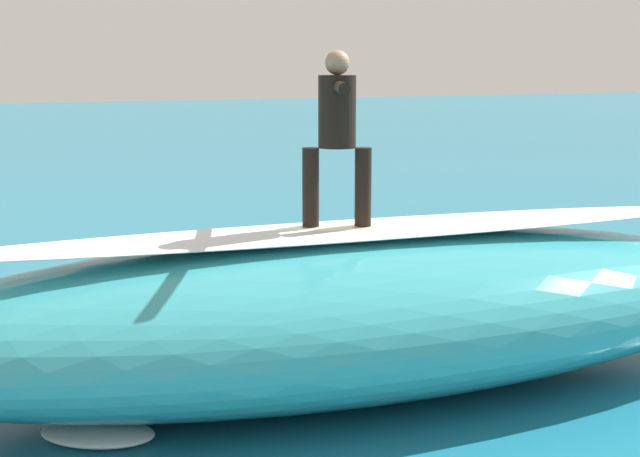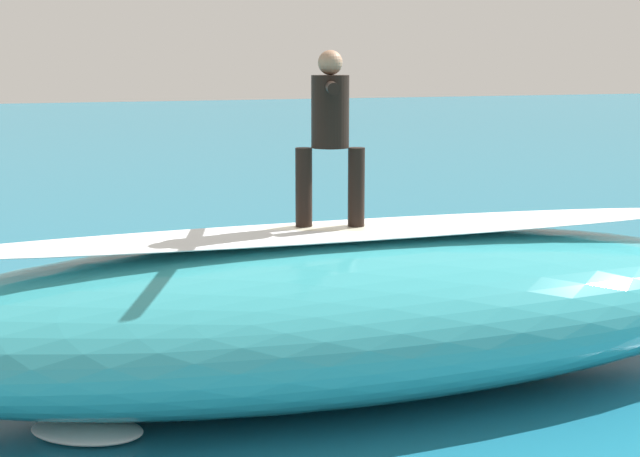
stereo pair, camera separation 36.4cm
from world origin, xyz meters
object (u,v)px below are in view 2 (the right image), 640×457
at_px(surfboard_riding, 330,231).
at_px(surfer_paddling, 317,279).
at_px(buoy_marker, 539,258).
at_px(surfer_riding, 330,125).
at_px(surfboard_paddling, 313,289).

xyz_separation_m(surfboard_riding, surfer_paddling, (-1.26, -3.79, -1.39)).
relative_size(surfboard_riding, buoy_marker, 2.28).
height_order(surfer_riding, buoy_marker, surfer_riding).
relative_size(surfboard_riding, surfboard_paddling, 0.87).
xyz_separation_m(surfer_riding, buoy_marker, (-4.80, -3.76, -2.36)).
height_order(surfboard_paddling, buoy_marker, buoy_marker).
height_order(surfer_riding, surfboard_paddling, surfer_riding).
bearing_deg(surfboard_riding, surfboard_paddling, -89.01).
distance_m(surfer_riding, surfboard_paddling, 4.86).
xyz_separation_m(surfboard_paddling, surfer_paddling, (-0.02, 0.14, 0.18)).
bearing_deg(surfboard_paddling, buoy_marker, -98.88).
height_order(surfboard_paddling, surfer_paddling, surfer_paddling).
distance_m(surfer_paddling, buoy_marker, 3.55).
bearing_deg(surfer_paddling, surfboard_riding, 155.31).
bearing_deg(surfboard_riding, surfer_riding, 18.54).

